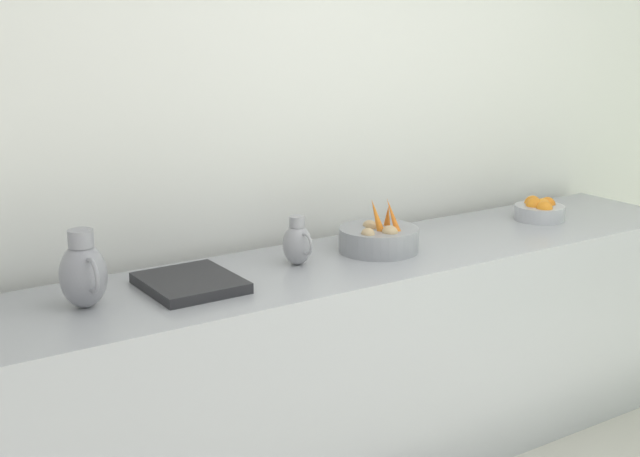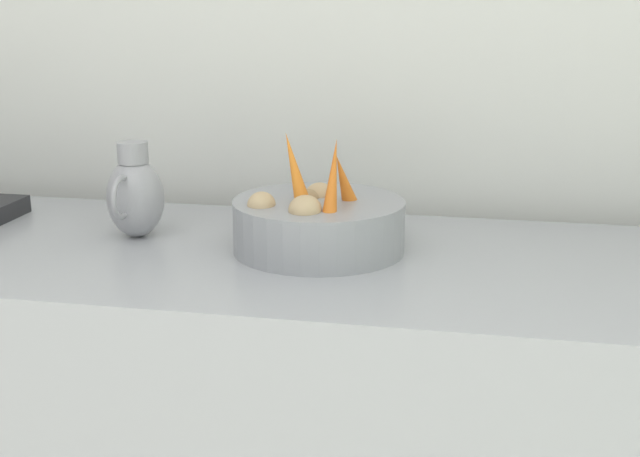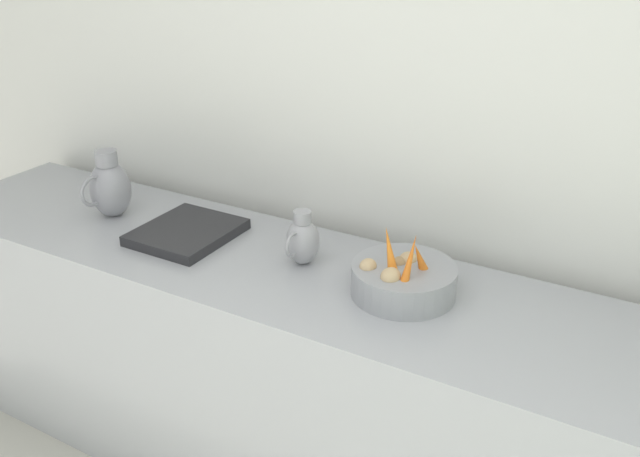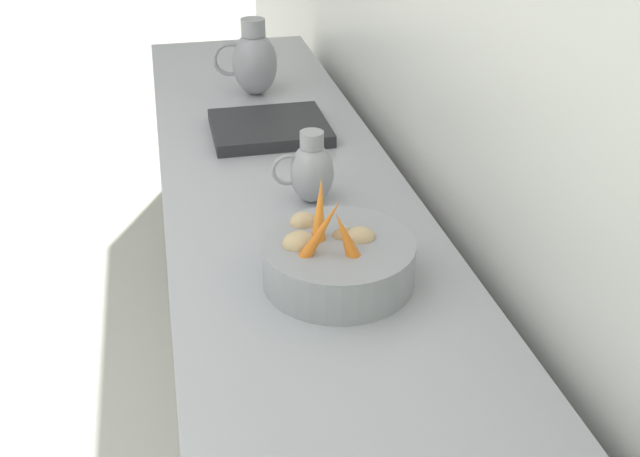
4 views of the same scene
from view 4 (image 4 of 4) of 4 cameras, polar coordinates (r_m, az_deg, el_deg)
name	(u,v)px [view 4 (image 4 of 4)]	position (r m, az deg, el deg)	size (l,w,h in m)	color
prep_counter	(309,387)	(1.90, -0.86, -12.27)	(0.63, 3.37, 0.87)	#9EA0A5
vegetable_colander	(337,259)	(1.47, 1.35, -2.43)	(0.31, 0.31, 0.22)	gray
metal_pitcher_tall	(254,61)	(2.50, -5.20, 12.92)	(0.21, 0.15, 0.25)	gray
metal_pitcher_short	(311,171)	(1.77, -0.70, 4.56)	(0.15, 0.11, 0.18)	#939399
counter_sink_basin	(269,128)	(2.20, -3.97, 7.86)	(0.34, 0.30, 0.04)	#232326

